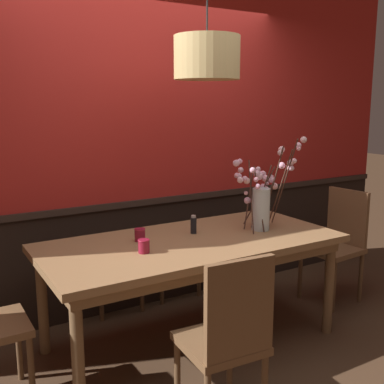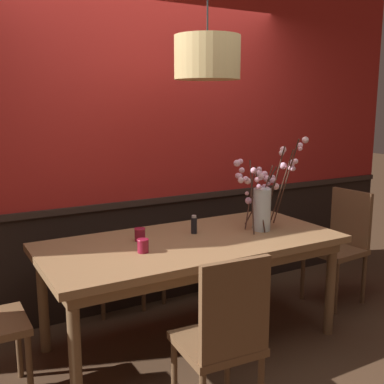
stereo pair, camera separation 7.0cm
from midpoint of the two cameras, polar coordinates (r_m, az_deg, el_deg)
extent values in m
plane|color=#4C3321|center=(3.56, -0.59, -17.86)|extent=(24.00, 24.00, 0.00)
cube|color=black|center=(4.05, -6.51, -7.45)|extent=(5.48, 0.12, 0.88)
cube|color=#31241E|center=(3.93, -6.59, -1.09)|extent=(5.48, 0.14, 0.05)
cube|color=#B2231E|center=(3.86, -6.99, 13.89)|extent=(5.48, 0.12, 2.08)
cube|color=#997047|center=(3.26, -0.62, -6.26)|extent=(2.09, 0.97, 0.05)
cube|color=brown|center=(3.28, -0.61, -7.33)|extent=(1.98, 0.87, 0.08)
cylinder|color=brown|center=(2.73, -14.59, -19.02)|extent=(0.07, 0.07, 0.72)
cylinder|color=brown|center=(3.67, 15.92, -11.11)|extent=(0.07, 0.07, 0.72)
cylinder|color=brown|center=(3.43, -18.45, -12.86)|extent=(0.07, 0.07, 0.72)
cylinder|color=brown|center=(4.21, 8.00, -7.91)|extent=(0.07, 0.07, 0.72)
cube|color=brown|center=(3.96, -10.16, -7.69)|extent=(0.42, 0.43, 0.04)
cube|color=brown|center=(4.07, -11.20, -3.66)|extent=(0.39, 0.04, 0.44)
cylinder|color=brown|center=(3.95, -6.69, -11.40)|extent=(0.04, 0.04, 0.44)
cylinder|color=brown|center=(3.84, -11.60, -12.24)|extent=(0.04, 0.04, 0.44)
cylinder|color=brown|center=(4.26, -8.66, -9.74)|extent=(0.04, 0.04, 0.44)
cylinder|color=brown|center=(4.16, -13.22, -10.45)|extent=(0.04, 0.04, 0.44)
cylinder|color=brown|center=(3.24, -21.08, -17.23)|extent=(0.04, 0.04, 0.45)
cylinder|color=brown|center=(2.93, -19.77, -20.23)|extent=(0.04, 0.04, 0.45)
cube|color=brown|center=(4.23, 16.31, -6.78)|extent=(0.46, 0.45, 0.04)
cube|color=brown|center=(4.31, 18.10, -2.90)|extent=(0.07, 0.40, 0.49)
cylinder|color=brown|center=(4.06, 16.51, -11.12)|extent=(0.04, 0.04, 0.44)
cylinder|color=brown|center=(4.28, 12.67, -9.81)|extent=(0.04, 0.04, 0.44)
cylinder|color=brown|center=(4.34, 19.55, -9.86)|extent=(0.04, 0.04, 0.44)
cylinder|color=brown|center=(4.54, 15.81, -8.72)|extent=(0.04, 0.04, 0.44)
cube|color=brown|center=(4.20, -2.96, -6.57)|extent=(0.44, 0.41, 0.04)
cube|color=brown|center=(4.29, -4.04, -2.63)|extent=(0.41, 0.05, 0.47)
cylinder|color=brown|center=(4.22, 0.37, -9.90)|extent=(0.04, 0.04, 0.43)
cylinder|color=brown|center=(4.06, -4.22, -10.75)|extent=(0.04, 0.04, 0.43)
cylinder|color=brown|center=(4.50, -1.76, -8.56)|extent=(0.04, 0.04, 0.43)
cylinder|color=brown|center=(4.35, -6.11, -9.29)|extent=(0.04, 0.04, 0.43)
cube|color=brown|center=(2.61, 2.65, -18.03)|extent=(0.43, 0.43, 0.04)
cube|color=brown|center=(2.34, 5.00, -14.07)|extent=(0.38, 0.06, 0.50)
cylinder|color=brown|center=(2.79, -2.58, -21.53)|extent=(0.04, 0.04, 0.43)
cylinder|color=brown|center=(2.93, 3.92, -19.86)|extent=(0.04, 0.04, 0.43)
cylinder|color=silver|center=(3.50, 7.89, -2.11)|extent=(0.13, 0.13, 0.32)
cylinder|color=silver|center=(3.53, 7.84, -4.01)|extent=(0.12, 0.12, 0.07)
cylinder|color=#472D23|center=(3.60, 7.69, -0.47)|extent=(0.16, 0.19, 0.47)
sphere|color=#EDB3C4|center=(3.66, 7.54, 2.42)|extent=(0.05, 0.05, 0.05)
sphere|color=#FCB9CD|center=(3.64, 8.47, 1.65)|extent=(0.05, 0.05, 0.05)
sphere|color=#EFA9BF|center=(3.66, 8.17, 2.20)|extent=(0.05, 0.05, 0.05)
sphere|color=#F1B6D1|center=(3.63, 7.85, 2.06)|extent=(0.04, 0.04, 0.04)
cylinder|color=#472D23|center=(3.54, 7.89, -0.55)|extent=(0.15, 0.06, 0.48)
sphere|color=#EBB7CC|center=(3.56, 7.53, 2.79)|extent=(0.04, 0.04, 0.04)
sphere|color=#F7BACF|center=(3.53, 7.42, 2.25)|extent=(0.05, 0.05, 0.05)
sphere|color=#FAB1C5|center=(3.52, 8.09, -0.55)|extent=(0.04, 0.04, 0.04)
sphere|color=beige|center=(3.52, 8.11, 0.10)|extent=(0.06, 0.06, 0.06)
sphere|color=#F5B4BE|center=(3.53, 7.70, 1.90)|extent=(0.05, 0.05, 0.05)
sphere|color=#FBADCB|center=(3.56, 8.15, 0.64)|extent=(0.05, 0.05, 0.05)
cylinder|color=#472D23|center=(3.56, 8.29, -1.28)|extent=(0.09, 0.17, 0.38)
sphere|color=#EEAABE|center=(3.57, 8.52, 0.31)|extent=(0.05, 0.05, 0.05)
sphere|color=silver|center=(3.58, 8.64, 1.11)|extent=(0.03, 0.03, 0.03)
sphere|color=#FBBCCC|center=(3.56, 8.50, 0.16)|extent=(0.03, 0.03, 0.03)
sphere|color=#F6B6CC|center=(3.60, 9.19, 1.86)|extent=(0.03, 0.03, 0.03)
sphere|color=#F1B6CA|center=(3.57, 8.31, -0.73)|extent=(0.05, 0.05, 0.05)
sphere|color=#FBACBB|center=(3.58, 9.38, 1.58)|extent=(0.03, 0.03, 0.03)
cylinder|color=#472D23|center=(3.54, 6.42, -0.89)|extent=(0.16, 0.10, 0.43)
sphere|color=#EAB1D2|center=(3.55, 6.25, -1.04)|extent=(0.05, 0.05, 0.05)
sphere|color=#FDB8CA|center=(3.51, 6.07, -0.14)|extent=(0.03, 0.03, 0.03)
sphere|color=#F4B4CA|center=(3.51, 5.43, 2.69)|extent=(0.04, 0.04, 0.04)
sphere|color=#EDA6C2|center=(3.52, 4.96, 2.03)|extent=(0.04, 0.04, 0.04)
cylinder|color=#472D23|center=(3.44, 6.69, -0.54)|extent=(0.11, 0.21, 0.52)
sphere|color=#F7A8C7|center=(3.40, 5.29, 3.78)|extent=(0.04, 0.04, 0.04)
sphere|color=#FEB4D1|center=(3.42, 5.93, 1.61)|extent=(0.04, 0.04, 0.04)
sphere|color=beige|center=(3.44, 6.16, 1.37)|extent=(0.05, 0.05, 0.05)
sphere|color=#EFBEC8|center=(3.39, 5.33, 1.47)|extent=(0.05, 0.05, 0.05)
sphere|color=#E9ABC9|center=(3.41, 5.21, 1.97)|extent=(0.04, 0.04, 0.04)
sphere|color=#E9ABC1|center=(3.38, 4.86, 3.55)|extent=(0.05, 0.05, 0.05)
cylinder|color=#472D23|center=(3.51, 10.15, 0.41)|extent=(0.09, 0.33, 0.62)
sphere|color=#FAB7D0|center=(3.56, 12.38, 5.62)|extent=(0.04, 0.04, 0.04)
sphere|color=#ECB5D1|center=(3.53, 11.57, 2.88)|extent=(0.04, 0.04, 0.04)
sphere|color=#FCBCCA|center=(3.51, 11.87, 3.75)|extent=(0.04, 0.04, 0.04)
cylinder|color=#472D23|center=(3.44, 7.66, -0.84)|extent=(0.03, 0.12, 0.48)
sphere|color=#F7B9BA|center=(3.44, 7.85, -0.97)|extent=(0.03, 0.03, 0.03)
sphere|color=#EDA8C5|center=(3.37, 6.88, 2.67)|extent=(0.04, 0.04, 0.04)
sphere|color=#FDA8C0|center=(3.41, 7.28, 1.53)|extent=(0.04, 0.04, 0.04)
sphere|color=#EFAED1|center=(3.39, 7.51, 0.69)|extent=(0.04, 0.04, 0.04)
cylinder|color=#472D23|center=(3.54, 9.31, 0.66)|extent=(0.01, 0.21, 0.63)
sphere|color=#F0B3CB|center=(3.57, 9.10, 1.47)|extent=(0.05, 0.05, 0.05)
sphere|color=beige|center=(3.57, 10.22, 4.77)|extent=(0.04, 0.04, 0.04)
sphere|color=#E8A7C2|center=(3.57, 10.39, 3.21)|extent=(0.05, 0.05, 0.05)
sphere|color=#F7B9C5|center=(3.58, 10.38, 5.15)|extent=(0.05, 0.05, 0.05)
sphere|color=#FEBCC2|center=(3.56, 9.55, 0.72)|extent=(0.05, 0.05, 0.05)
cylinder|color=#472D23|center=(3.54, 10.69, 1.08)|extent=(0.07, 0.32, 0.69)
sphere|color=#E6ABC5|center=(3.53, 11.44, 3.53)|extent=(0.05, 0.05, 0.05)
sphere|color=#F8ABBF|center=(3.55, 11.35, 3.01)|extent=(0.05, 0.05, 0.05)
sphere|color=#F0BECC|center=(3.55, 11.37, 3.38)|extent=(0.04, 0.04, 0.04)
sphere|color=beige|center=(3.60, 12.99, 6.26)|extent=(0.05, 0.05, 0.05)
sphere|color=#FDB6CC|center=(3.56, 12.41, 5.26)|extent=(0.03, 0.03, 0.03)
cylinder|color=maroon|center=(2.98, -6.60, -6.61)|extent=(0.07, 0.07, 0.09)
torus|color=#A81B37|center=(2.97, -6.61, -5.87)|extent=(0.08, 0.08, 0.01)
cylinder|color=silver|center=(2.99, -6.59, -6.85)|extent=(0.05, 0.05, 0.04)
cylinder|color=maroon|center=(3.24, -7.03, -5.23)|extent=(0.07, 0.07, 0.09)
torus|color=#A81B37|center=(3.22, -7.05, -4.54)|extent=(0.08, 0.08, 0.01)
cylinder|color=silver|center=(3.24, -7.03, -5.46)|extent=(0.05, 0.05, 0.04)
cylinder|color=black|center=(3.39, -0.40, -4.13)|extent=(0.04, 0.04, 0.12)
cylinder|color=beige|center=(3.38, -0.41, -3.02)|extent=(0.03, 0.03, 0.02)
cylinder|color=tan|center=(3.25, 1.19, 16.14)|extent=(0.45, 0.45, 0.29)
sphere|color=#F9EAB7|center=(3.24, 1.19, 15.39)|extent=(0.14, 0.14, 0.14)
camera|label=1|loc=(0.03, -90.63, -0.12)|focal=43.47mm
camera|label=2|loc=(0.03, 89.37, 0.12)|focal=43.47mm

